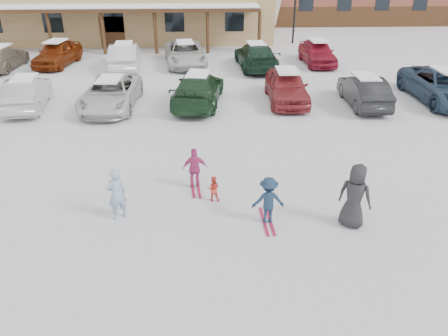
{
  "coord_description": "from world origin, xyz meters",
  "views": [
    {
      "loc": [
        -0.18,
        -10.44,
        6.89
      ],
      "look_at": [
        0.3,
        1.0,
        1.0
      ],
      "focal_mm": 35.0,
      "sensor_mm": 36.0,
      "label": 1
    }
  ],
  "objects_px": {
    "parked_car_9": "(125,56)",
    "toddler_red": "(213,189)",
    "parked_car_1": "(27,93)",
    "adult_skier": "(117,194)",
    "parked_car_7": "(1,58)",
    "parked_car_6": "(444,86)",
    "bystander_dark": "(355,196)",
    "parked_car_3": "(198,89)",
    "parked_car_2": "(111,93)",
    "child_magenta": "(195,168)",
    "parked_car_8": "(57,53)",
    "parked_car_10": "(185,53)",
    "parked_car_5": "(364,91)",
    "parked_car_4": "(287,86)",
    "parked_car_11": "(256,56)",
    "parked_car_12": "(317,52)",
    "child_navy": "(268,200)"
  },
  "relations": [
    {
      "from": "parked_car_6",
      "to": "parked_car_10",
      "type": "relative_size",
      "value": 1.07
    },
    {
      "from": "toddler_red",
      "to": "child_magenta",
      "type": "bearing_deg",
      "value": -52.36
    },
    {
      "from": "child_navy",
      "to": "parked_car_2",
      "type": "distance_m",
      "value": 11.54
    },
    {
      "from": "parked_car_6",
      "to": "parked_car_7",
      "type": "distance_m",
      "value": 25.06
    },
    {
      "from": "bystander_dark",
      "to": "parked_car_6",
      "type": "bearing_deg",
      "value": -91.24
    },
    {
      "from": "parked_car_10",
      "to": "bystander_dark",
      "type": "bearing_deg",
      "value": -81.33
    },
    {
      "from": "parked_car_7",
      "to": "parked_car_9",
      "type": "relative_size",
      "value": 1.03
    },
    {
      "from": "parked_car_2",
      "to": "parked_car_7",
      "type": "distance_m",
      "value": 10.98
    },
    {
      "from": "parked_car_9",
      "to": "toddler_red",
      "type": "bearing_deg",
      "value": 103.15
    },
    {
      "from": "toddler_red",
      "to": "child_magenta",
      "type": "height_order",
      "value": "child_magenta"
    },
    {
      "from": "bystander_dark",
      "to": "parked_car_2",
      "type": "xyz_separation_m",
      "value": [
        -8.34,
        10.06,
        -0.22
      ]
    },
    {
      "from": "bystander_dark",
      "to": "parked_car_12",
      "type": "relative_size",
      "value": 0.42
    },
    {
      "from": "parked_car_2",
      "to": "child_magenta",
      "type": "bearing_deg",
      "value": -60.61
    },
    {
      "from": "child_magenta",
      "to": "parked_car_8",
      "type": "relative_size",
      "value": 0.3
    },
    {
      "from": "parked_car_1",
      "to": "parked_car_11",
      "type": "xyz_separation_m",
      "value": [
        11.43,
        6.93,
        0.05
      ]
    },
    {
      "from": "parked_car_7",
      "to": "parked_car_12",
      "type": "bearing_deg",
      "value": -177.33
    },
    {
      "from": "parked_car_10",
      "to": "parked_car_12",
      "type": "xyz_separation_m",
      "value": [
        8.39,
        -0.16,
        0.03
      ]
    },
    {
      "from": "parked_car_1",
      "to": "parked_car_11",
      "type": "relative_size",
      "value": 0.83
    },
    {
      "from": "child_magenta",
      "to": "bystander_dark",
      "type": "height_order",
      "value": "bystander_dark"
    },
    {
      "from": "toddler_red",
      "to": "parked_car_2",
      "type": "bearing_deg",
      "value": -58.61
    },
    {
      "from": "parked_car_4",
      "to": "parked_car_11",
      "type": "xyz_separation_m",
      "value": [
        -0.79,
        6.5,
        -0.01
      ]
    },
    {
      "from": "parked_car_10",
      "to": "parked_car_2",
      "type": "bearing_deg",
      "value": -118.79
    },
    {
      "from": "adult_skier",
      "to": "toddler_red",
      "type": "relative_size",
      "value": 1.9
    },
    {
      "from": "parked_car_4",
      "to": "parked_car_11",
      "type": "relative_size",
      "value": 0.86
    },
    {
      "from": "child_navy",
      "to": "parked_car_3",
      "type": "relative_size",
      "value": 0.27
    },
    {
      "from": "parked_car_1",
      "to": "parked_car_12",
      "type": "relative_size",
      "value": 0.99
    },
    {
      "from": "child_navy",
      "to": "parked_car_4",
      "type": "distance_m",
      "value": 10.57
    },
    {
      "from": "parked_car_7",
      "to": "parked_car_8",
      "type": "bearing_deg",
      "value": -164.52
    },
    {
      "from": "parked_car_3",
      "to": "parked_car_5",
      "type": "height_order",
      "value": "parked_car_3"
    },
    {
      "from": "child_navy",
      "to": "parked_car_4",
      "type": "relative_size",
      "value": 0.3
    },
    {
      "from": "toddler_red",
      "to": "parked_car_11",
      "type": "relative_size",
      "value": 0.15
    },
    {
      "from": "toddler_red",
      "to": "child_navy",
      "type": "xyz_separation_m",
      "value": [
        1.47,
        -1.21,
        0.29
      ]
    },
    {
      "from": "adult_skier",
      "to": "parked_car_7",
      "type": "xyz_separation_m",
      "value": [
        -9.99,
        16.88,
        -0.07
      ]
    },
    {
      "from": "parked_car_8",
      "to": "parked_car_10",
      "type": "xyz_separation_m",
      "value": [
        8.05,
        -0.21,
        -0.04
      ]
    },
    {
      "from": "child_magenta",
      "to": "parked_car_6",
      "type": "relative_size",
      "value": 0.24
    },
    {
      "from": "parked_car_2",
      "to": "parked_car_12",
      "type": "bearing_deg",
      "value": 36.29
    },
    {
      "from": "parked_car_1",
      "to": "parked_car_12",
      "type": "bearing_deg",
      "value": -161.29
    },
    {
      "from": "toddler_red",
      "to": "parked_car_6",
      "type": "relative_size",
      "value": 0.14
    },
    {
      "from": "adult_skier",
      "to": "bystander_dark",
      "type": "bearing_deg",
      "value": 141.19
    },
    {
      "from": "child_magenta",
      "to": "bystander_dark",
      "type": "xyz_separation_m",
      "value": [
        4.3,
        -2.26,
        0.24
      ]
    },
    {
      "from": "child_navy",
      "to": "parked_car_12",
      "type": "height_order",
      "value": "parked_car_12"
    },
    {
      "from": "parked_car_3",
      "to": "toddler_red",
      "type": "bearing_deg",
      "value": 101.3
    },
    {
      "from": "parked_car_4",
      "to": "parked_car_8",
      "type": "relative_size",
      "value": 1.01
    },
    {
      "from": "parked_car_5",
      "to": "parked_car_11",
      "type": "distance_m",
      "value": 8.41
    },
    {
      "from": "parked_car_4",
      "to": "parked_car_7",
      "type": "distance_m",
      "value": 17.8
    },
    {
      "from": "parked_car_5",
      "to": "child_magenta",
      "type": "bearing_deg",
      "value": 45.21
    },
    {
      "from": "parked_car_3",
      "to": "parked_car_11",
      "type": "bearing_deg",
      "value": -109.57
    },
    {
      "from": "parked_car_3",
      "to": "parked_car_12",
      "type": "distance_m",
      "value": 10.65
    },
    {
      "from": "bystander_dark",
      "to": "parked_car_3",
      "type": "distance_m",
      "value": 11.23
    },
    {
      "from": "toddler_red",
      "to": "parked_car_1",
      "type": "relative_size",
      "value": 0.18
    }
  ]
}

